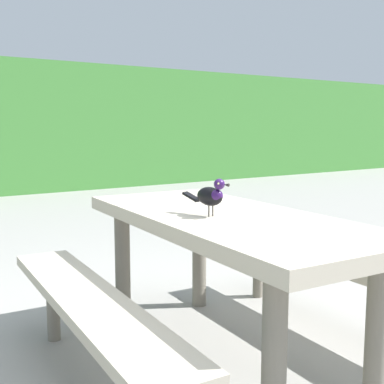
{
  "coord_description": "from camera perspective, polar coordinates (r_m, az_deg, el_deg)",
  "views": [
    {
      "loc": [
        -1.41,
        -1.65,
        1.16
      ],
      "look_at": [
        -0.04,
        0.38,
        0.84
      ],
      "focal_mm": 46.51,
      "sensor_mm": 36.0,
      "label": 1
    }
  ],
  "objects": [
    {
      "name": "ground_plane",
      "position": [
        2.47,
        6.19,
        -20.69
      ],
      "size": [
        60.0,
        60.0,
        0.0
      ],
      "primitive_type": "plane",
      "color": "gray"
    },
    {
      "name": "picnic_table_foreground",
      "position": [
        2.48,
        3.92,
        -6.68
      ],
      "size": [
        1.79,
        1.85,
        0.74
      ],
      "color": "#B2A893",
      "rests_on": "ground"
    },
    {
      "name": "bird_grackle",
      "position": [
        2.34,
        2.23,
        -0.35
      ],
      "size": [
        0.1,
        0.28,
        0.18
      ],
      "color": "black",
      "rests_on": "picnic_table_foreground"
    }
  ]
}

